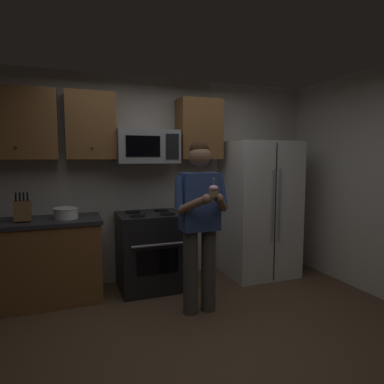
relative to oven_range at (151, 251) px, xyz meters
name	(u,v)px	position (x,y,z in m)	size (l,w,h in m)	color
ground_plane	(205,340)	(0.15, -1.36, -0.46)	(6.00, 6.00, 0.00)	brown
wall_back	(154,180)	(0.15, 0.39, 0.84)	(4.40, 0.10, 2.60)	beige
wall_right	(376,183)	(2.40, -1.06, 0.84)	(0.10, 4.40, 2.60)	beige
oven_range	(151,251)	(0.00, 0.00, 0.00)	(0.76, 0.70, 0.93)	black
microwave	(147,147)	(0.00, 0.12, 1.26)	(0.74, 0.41, 0.40)	#9EA0A5
refrigerator	(260,209)	(1.50, -0.04, 0.44)	(0.90, 0.75, 1.80)	white
cabinet_row_upper	(97,126)	(-0.57, 0.17, 1.49)	(2.78, 0.36, 0.76)	brown
counter_left	(33,262)	(-1.30, 0.02, 0.00)	(1.44, 0.66, 0.92)	brown
knife_block	(23,211)	(-1.37, -0.03, 0.57)	(0.16, 0.15, 0.32)	brown
bowl_large_white	(66,213)	(-0.95, -0.01, 0.52)	(0.26, 0.26, 0.12)	white
person	(200,217)	(0.31, -0.83, 0.53)	(0.60, 0.48, 1.76)	#4C4742
cupcake	(214,191)	(0.31, -1.15, 0.83)	(0.09, 0.09, 0.17)	#A87F56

